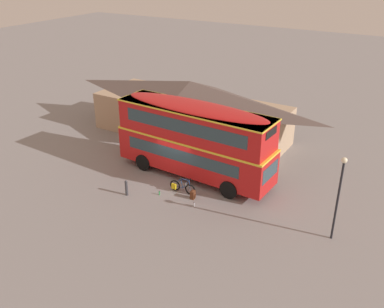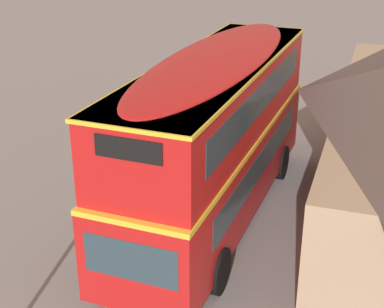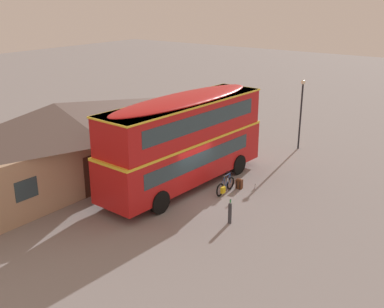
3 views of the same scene
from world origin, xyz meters
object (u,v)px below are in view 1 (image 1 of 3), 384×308
object	(u,v)px
backpack_on_ground	(193,194)
kerb_bollard	(126,188)
water_bottle_clear_plastic	(194,204)
street_lamp	(339,190)
double_decker_bus	(194,137)
touring_bicycle	(181,187)
water_bottle_green_metal	(159,193)

from	to	relation	value
backpack_on_ground	kerb_bollard	distance (m)	3.90
water_bottle_clear_plastic	street_lamp	bearing A→B (deg)	7.25
double_decker_bus	touring_bicycle	world-z (taller)	double_decker_bus
water_bottle_green_metal	street_lamp	xyz separation A→B (m)	(9.77, 0.91, 2.66)
touring_bicycle	water_bottle_green_metal	size ratio (longest dim) A/B	6.49
double_decker_bus	touring_bicycle	bearing A→B (deg)	-79.48
water_bottle_clear_plastic	street_lamp	size ratio (longest dim) A/B	0.06
touring_bicycle	water_bottle_green_metal	bearing A→B (deg)	-136.30
water_bottle_clear_plastic	water_bottle_green_metal	size ratio (longest dim) A/B	0.98
touring_bicycle	backpack_on_ground	distance (m)	0.98
water_bottle_green_metal	double_decker_bus	bearing A→B (deg)	80.10
touring_bicycle	street_lamp	size ratio (longest dim) A/B	0.38
backpack_on_ground	water_bottle_green_metal	world-z (taller)	backpack_on_ground
touring_bicycle	street_lamp	xyz separation A→B (m)	(8.81, -0.01, 2.41)
street_lamp	kerb_bollard	bearing A→B (deg)	-170.58
double_decker_bus	touring_bicycle	size ratio (longest dim) A/B	6.08
touring_bicycle	street_lamp	distance (m)	9.13
double_decker_bus	backpack_on_ground	size ratio (longest dim) A/B	18.99
touring_bicycle	water_bottle_green_metal	xyz separation A→B (m)	(-0.96, -0.91, -0.25)
touring_bicycle	water_bottle_clear_plastic	world-z (taller)	touring_bicycle
water_bottle_clear_plastic	kerb_bollard	distance (m)	4.15
water_bottle_green_metal	water_bottle_clear_plastic	bearing A→B (deg)	-0.80
double_decker_bus	water_bottle_green_metal	world-z (taller)	double_decker_bus
kerb_bollard	street_lamp	bearing A→B (deg)	9.42
backpack_on_ground	water_bottle_clear_plastic	xyz separation A→B (m)	(0.48, -0.68, -0.16)
street_lamp	backpack_on_ground	bearing A→B (deg)	-178.07
kerb_bollard	double_decker_bus	bearing A→B (deg)	61.98
kerb_bollard	water_bottle_clear_plastic	bearing A→B (deg)	13.34
water_bottle_green_metal	street_lamp	bearing A→B (deg)	5.31
double_decker_bus	backpack_on_ground	world-z (taller)	double_decker_bus
touring_bicycle	double_decker_bus	bearing A→B (deg)	100.52
water_bottle_green_metal	touring_bicycle	bearing A→B (deg)	43.70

